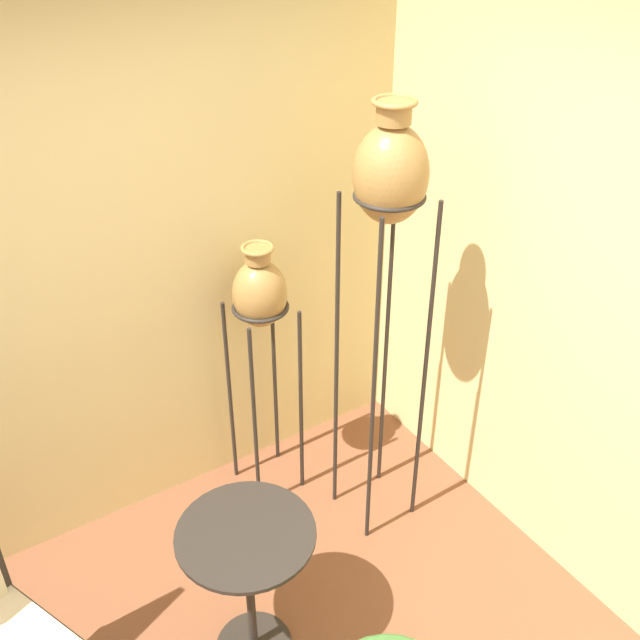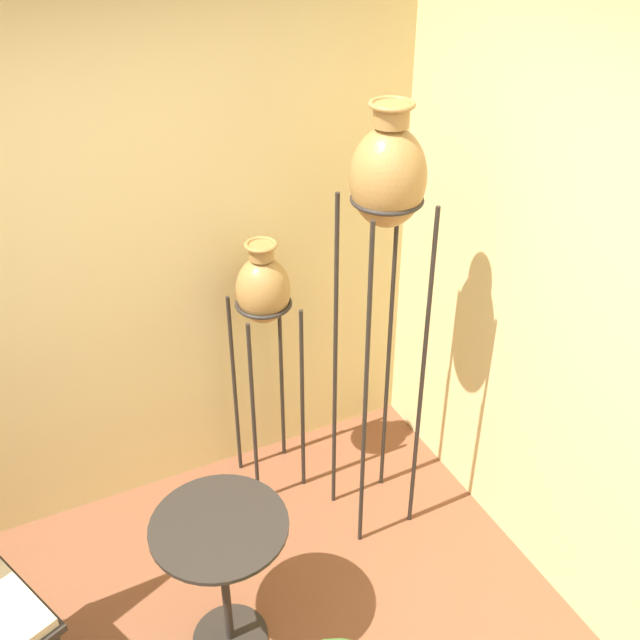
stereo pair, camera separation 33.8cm
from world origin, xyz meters
name	(u,v)px [view 1 (the left image)]	position (x,y,z in m)	size (l,w,h in m)	color
wall_back	(63,283)	(0.00, 1.71, 1.35)	(7.36, 0.06, 2.70)	beige
vase_stand_tall	(390,187)	(1.16, 1.00, 1.77)	(0.31, 0.31, 2.11)	#28231E
vase_stand_medium	(260,300)	(0.79, 1.45, 1.13)	(0.28, 0.28, 1.41)	#28231E
side_table	(248,566)	(0.24, 0.62, 0.52)	(0.54, 0.54, 0.71)	#28231E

